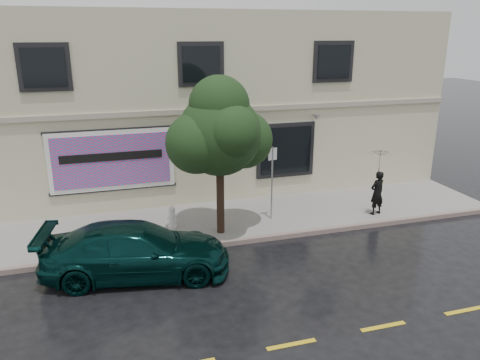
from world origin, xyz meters
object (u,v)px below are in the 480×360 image
object	(u,v)px
pedestrian	(377,193)
fire_hydrant	(172,217)
street_tree	(220,135)
car	(136,251)

from	to	relation	value
pedestrian	fire_hydrant	world-z (taller)	pedestrian
street_tree	car	bearing A→B (deg)	-147.31
pedestrian	fire_hydrant	xyz separation A→B (m)	(-7.02, 0.83, -0.42)
car	fire_hydrant	bearing A→B (deg)	-17.79
car	pedestrian	world-z (taller)	pedestrian
car	street_tree	distance (m)	4.18
pedestrian	street_tree	size ratio (longest dim) A/B	0.35
car	pedestrian	xyz separation A→B (m)	(8.35, 1.74, 0.21)
street_tree	fire_hydrant	world-z (taller)	street_tree
street_tree	pedestrian	bearing A→B (deg)	-0.26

